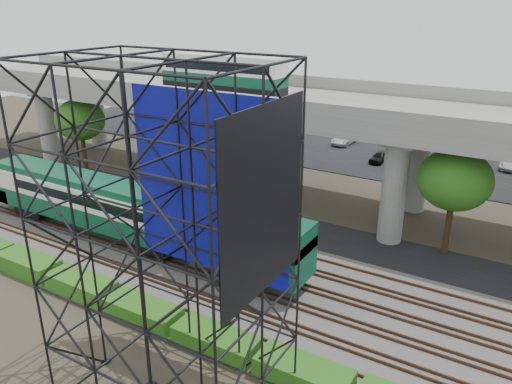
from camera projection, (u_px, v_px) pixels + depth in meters
The scene contains 13 objects.
ground at pixel (178, 280), 32.20m from camera, with size 140.00×140.00×0.00m, color #474233.
ballast_bed at pixel (197, 265), 33.76m from camera, with size 90.00×12.00×0.20m, color slate.
service_road at pixel (260, 221), 40.60m from camera, with size 90.00×5.00×0.08m, color black.
parking_lot at pixel (360, 151), 59.44m from camera, with size 90.00×18.00×0.08m, color black.
harbor_water at pixel (409, 117), 77.08m from camera, with size 140.00×40.00×0.03m, color #41596B.
rail_tracks at pixel (197, 263), 33.70m from camera, with size 90.00×9.52×0.16m.
commuter_train at pixel (110, 205), 36.49m from camera, with size 29.30×3.06×4.30m.
overpass at pixel (288, 109), 42.32m from camera, with size 80.00×12.00×12.40m.
scaffold_tower at pixel (166, 250), 20.05m from camera, with size 9.36×6.36×15.00m.
hedge_strip at pixel (143, 310), 28.07m from camera, with size 34.60×1.80×1.20m.
trees at pixel (248, 133), 45.38m from camera, with size 40.94×16.94×7.69m.
suv at pixel (144, 189), 45.79m from camera, with size 2.05×4.45×1.24m, color black.
parked_cars at pixel (372, 149), 58.23m from camera, with size 35.91×9.65×1.28m.
Camera 1 is at (18.65, -21.48, 16.88)m, focal length 35.00 mm.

